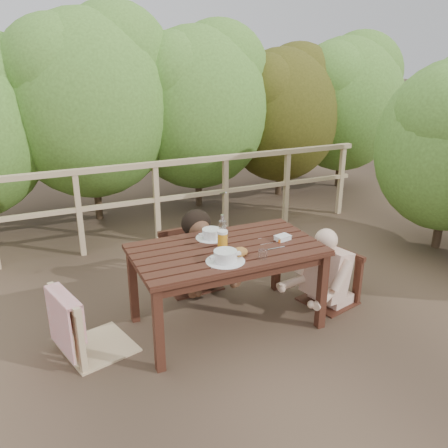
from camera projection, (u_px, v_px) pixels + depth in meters
name	position (u px, v px, depth m)	size (l,w,h in m)	color
ground	(226.00, 323.00, 4.03)	(60.00, 60.00, 0.00)	brown
table	(226.00, 287.00, 3.91)	(1.52, 0.86, 0.70)	#361B12
chair_left	(92.00, 289.00, 3.52)	(0.52, 0.52, 1.04)	tan
chair_far	(190.00, 238.00, 4.52)	(0.51, 0.51, 1.02)	#361B12
chair_right	(331.00, 258.00, 4.23)	(0.45, 0.45, 0.90)	#361B12
woman	(189.00, 225.00, 4.50)	(0.51, 0.63, 1.27)	black
diner_right	(336.00, 240.00, 4.18)	(0.50, 0.62, 1.24)	#D8AA93
railing	(157.00, 203.00, 5.56)	(5.60, 0.10, 1.01)	tan
hedge_row	(155.00, 76.00, 6.26)	(6.60, 1.60, 3.80)	#487329
soup_near	(225.00, 257.00, 3.52)	(0.30, 0.30, 0.10)	white
soup_far	(212.00, 234.00, 3.96)	(0.27, 0.27, 0.09)	silver
bread_roll	(240.00, 252.00, 3.62)	(0.13, 0.10, 0.08)	#A16635
beer_glass	(223.00, 240.00, 3.74)	(0.08, 0.08, 0.16)	orange
bottle	(222.00, 230.00, 3.82)	(0.06, 0.06, 0.26)	silver
tumbler	(263.00, 255.00, 3.56)	(0.07, 0.07, 0.08)	white
butter_tub	(283.00, 238.00, 3.92)	(0.13, 0.09, 0.05)	white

